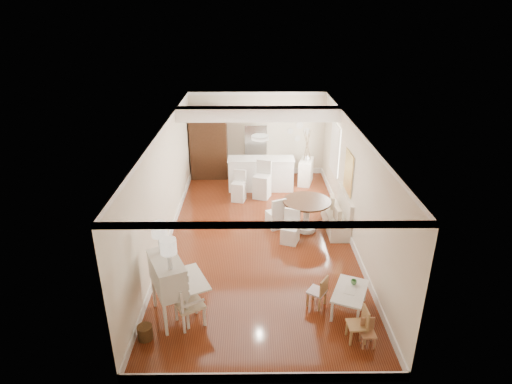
{
  "coord_description": "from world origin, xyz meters",
  "views": [
    {
      "loc": [
        -0.17,
        -9.37,
        5.36
      ],
      "look_at": [
        -0.08,
        0.3,
        1.12
      ],
      "focal_mm": 30.0,
      "sensor_mm": 36.0,
      "label": 1
    }
  ],
  "objects_px": {
    "kids_table": "(349,300)",
    "pantry_cabinet": "(209,144)",
    "slip_chair_far": "(276,212)",
    "secretary_bureau": "(169,289)",
    "kids_chair_c": "(368,333)",
    "bar_stool_left": "(239,186)",
    "sideboard": "(306,172)",
    "kids_chair_b": "(317,291)",
    "slip_chair_near": "(290,227)",
    "dining_table": "(306,215)",
    "bar_stool_right": "(262,180)",
    "breakfast_counter": "(261,174)",
    "kids_chair_a": "(357,324)",
    "wicker_basket": "(145,332)",
    "fridge": "(266,152)",
    "gustavian_armchair": "(189,303)"
  },
  "relations": [
    {
      "from": "kids_chair_a",
      "to": "breakfast_counter",
      "type": "distance_m",
      "value": 6.86
    },
    {
      "from": "slip_chair_far",
      "to": "pantry_cabinet",
      "type": "relative_size",
      "value": 0.37
    },
    {
      "from": "kids_chair_a",
      "to": "slip_chair_near",
      "type": "bearing_deg",
      "value": -169.19
    },
    {
      "from": "fridge",
      "to": "kids_chair_c",
      "type": "bearing_deg",
      "value": -79.3
    },
    {
      "from": "secretary_bureau",
      "to": "sideboard",
      "type": "relative_size",
      "value": 1.51
    },
    {
      "from": "kids_table",
      "to": "bar_stool_left",
      "type": "distance_m",
      "value": 5.52
    },
    {
      "from": "breakfast_counter",
      "to": "pantry_cabinet",
      "type": "relative_size",
      "value": 0.89
    },
    {
      "from": "kids_table",
      "to": "dining_table",
      "type": "xyz_separation_m",
      "value": [
        -0.44,
        3.22,
        0.18
      ]
    },
    {
      "from": "bar_stool_left",
      "to": "bar_stool_right",
      "type": "height_order",
      "value": "bar_stool_right"
    },
    {
      "from": "gustavian_armchair",
      "to": "kids_chair_c",
      "type": "xyz_separation_m",
      "value": [
        3.1,
        -0.59,
        -0.18
      ]
    },
    {
      "from": "slip_chair_near",
      "to": "dining_table",
      "type": "bearing_deg",
      "value": 73.18
    },
    {
      "from": "secretary_bureau",
      "to": "slip_chair_near",
      "type": "height_order",
      "value": "secretary_bureau"
    },
    {
      "from": "wicker_basket",
      "to": "bar_stool_left",
      "type": "relative_size",
      "value": 0.28
    },
    {
      "from": "secretary_bureau",
      "to": "wicker_basket",
      "type": "relative_size",
      "value": 4.79
    },
    {
      "from": "kids_chair_b",
      "to": "slip_chair_near",
      "type": "height_order",
      "value": "slip_chair_near"
    },
    {
      "from": "kids_table",
      "to": "sideboard",
      "type": "xyz_separation_m",
      "value": [
        -0.08,
        6.39,
        0.17
      ]
    },
    {
      "from": "kids_chair_a",
      "to": "bar_stool_right",
      "type": "height_order",
      "value": "bar_stool_right"
    },
    {
      "from": "slip_chair_near",
      "to": "pantry_cabinet",
      "type": "distance_m",
      "value": 5.04
    },
    {
      "from": "kids_chair_c",
      "to": "sideboard",
      "type": "bearing_deg",
      "value": 89.65
    },
    {
      "from": "secretary_bureau",
      "to": "bar_stool_left",
      "type": "distance_m",
      "value": 5.32
    },
    {
      "from": "kids_table",
      "to": "sideboard",
      "type": "relative_size",
      "value": 1.12
    },
    {
      "from": "wicker_basket",
      "to": "kids_chair_b",
      "type": "relative_size",
      "value": 0.39
    },
    {
      "from": "kids_chair_a",
      "to": "breakfast_counter",
      "type": "relative_size",
      "value": 0.33
    },
    {
      "from": "wicker_basket",
      "to": "sideboard",
      "type": "distance_m",
      "value": 7.98
    },
    {
      "from": "kids_table",
      "to": "wicker_basket",
      "type": "bearing_deg",
      "value": -169.1
    },
    {
      "from": "bar_stool_left",
      "to": "secretary_bureau",
      "type": "bearing_deg",
      "value": -87.97
    },
    {
      "from": "bar_stool_left",
      "to": "fridge",
      "type": "height_order",
      "value": "fridge"
    },
    {
      "from": "kids_table",
      "to": "pantry_cabinet",
      "type": "bearing_deg",
      "value": 114.96
    },
    {
      "from": "wicker_basket",
      "to": "kids_chair_a",
      "type": "distance_m",
      "value": 3.67
    },
    {
      "from": "secretary_bureau",
      "to": "bar_stool_right",
      "type": "relative_size",
      "value": 1.11
    },
    {
      "from": "slip_chair_far",
      "to": "fridge",
      "type": "relative_size",
      "value": 0.47
    },
    {
      "from": "wicker_basket",
      "to": "slip_chair_far",
      "type": "height_order",
      "value": "slip_chair_far"
    },
    {
      "from": "bar_stool_right",
      "to": "kids_chair_a",
      "type": "bearing_deg",
      "value": -56.85
    },
    {
      "from": "fridge",
      "to": "sideboard",
      "type": "xyz_separation_m",
      "value": [
        1.27,
        -0.57,
        -0.5
      ]
    },
    {
      "from": "slip_chair_near",
      "to": "breakfast_counter",
      "type": "distance_m",
      "value": 3.39
    },
    {
      "from": "kids_table",
      "to": "bar_stool_right",
      "type": "height_order",
      "value": "bar_stool_right"
    },
    {
      "from": "kids_chair_b",
      "to": "slip_chair_far",
      "type": "relative_size",
      "value": 0.79
    },
    {
      "from": "dining_table",
      "to": "breakfast_counter",
      "type": "bearing_deg",
      "value": 112.43
    },
    {
      "from": "slip_chair_far",
      "to": "secretary_bureau",
      "type": "bearing_deg",
      "value": 33.33
    },
    {
      "from": "kids_chair_c",
      "to": "pantry_cabinet",
      "type": "xyz_separation_m",
      "value": [
        -3.39,
        7.9,
        0.9
      ]
    },
    {
      "from": "kids_chair_a",
      "to": "dining_table",
      "type": "distance_m",
      "value": 4.01
    },
    {
      "from": "fridge",
      "to": "slip_chair_near",
      "type": "bearing_deg",
      "value": -84.17
    },
    {
      "from": "secretary_bureau",
      "to": "gustavian_armchair",
      "type": "relative_size",
      "value": 1.44
    },
    {
      "from": "breakfast_counter",
      "to": "gustavian_armchair",
      "type": "bearing_deg",
      "value": -102.8
    },
    {
      "from": "pantry_cabinet",
      "to": "sideboard",
      "type": "height_order",
      "value": "pantry_cabinet"
    },
    {
      "from": "wicker_basket",
      "to": "pantry_cabinet",
      "type": "xyz_separation_m",
      "value": [
        0.45,
        7.7,
        1.02
      ]
    },
    {
      "from": "kids_table",
      "to": "kids_chair_b",
      "type": "xyz_separation_m",
      "value": [
        -0.59,
        0.17,
        0.1
      ]
    },
    {
      "from": "kids_chair_c",
      "to": "bar_stool_left",
      "type": "distance_m",
      "value": 6.41
    },
    {
      "from": "slip_chair_far",
      "to": "kids_chair_c",
      "type": "bearing_deg",
      "value": 81.85
    },
    {
      "from": "kids_chair_a",
      "to": "bar_stool_left",
      "type": "height_order",
      "value": "bar_stool_left"
    }
  ]
}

